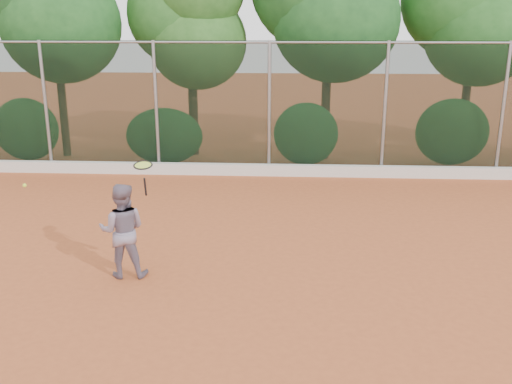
{
  "coord_description": "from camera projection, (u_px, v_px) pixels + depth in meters",
  "views": [
    {
      "loc": [
        0.52,
        -7.94,
        3.9
      ],
      "look_at": [
        0.0,
        1.0,
        1.25
      ],
      "focal_mm": 40.0,
      "sensor_mm": 36.0,
      "label": 1
    }
  ],
  "objects": [
    {
      "name": "ground",
      "position": [
        252.0,
        288.0,
        8.74
      ],
      "size": [
        80.0,
        80.0,
        0.0
      ],
      "primitive_type": "plane",
      "color": "#AF5229",
      "rests_on": "ground"
    },
    {
      "name": "concrete_curb",
      "position": [
        269.0,
        170.0,
        15.23
      ],
      "size": [
        24.0,
        0.2,
        0.3
      ],
      "primitive_type": "cube",
      "color": "silver",
      "rests_on": "ground"
    },
    {
      "name": "tennis_player",
      "position": [
        123.0,
        231.0,
        8.99
      ],
      "size": [
        0.8,
        0.65,
        1.53
      ],
      "primitive_type": "imported",
      "rotation": [
        0.0,
        0.0,
        3.24
      ],
      "color": "slate",
      "rests_on": "ground"
    },
    {
      "name": "chainlink_fence",
      "position": [
        269.0,
        105.0,
        14.91
      ],
      "size": [
        24.09,
        0.09,
        3.5
      ],
      "color": "black",
      "rests_on": "ground"
    },
    {
      "name": "foliage_backdrop",
      "position": [
        253.0,
        5.0,
        16.12
      ],
      "size": [
        23.7,
        3.63,
        7.55
      ],
      "color": "#472B1B",
      "rests_on": "ground"
    },
    {
      "name": "tennis_racket",
      "position": [
        143.0,
        168.0,
        8.47
      ],
      "size": [
        0.3,
        0.3,
        0.54
      ],
      "color": "black",
      "rests_on": "ground"
    },
    {
      "name": "tennis_ball_in_flight",
      "position": [
        25.0,
        185.0,
        9.5
      ],
      "size": [
        0.07,
        0.07,
        0.07
      ],
      "color": "#D5F537",
      "rests_on": "ground"
    }
  ]
}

